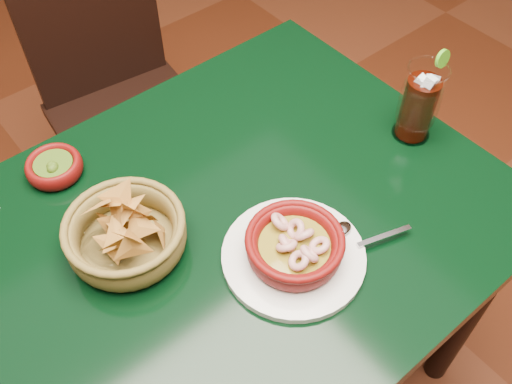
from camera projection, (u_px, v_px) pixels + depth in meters
dining_table at (193, 275)px, 1.08m from camera, size 1.20×0.80×0.75m
dining_chair at (121, 98)px, 1.65m from camera, size 0.45×0.45×0.88m
shrimp_plate at (295, 248)px, 0.96m from camera, size 0.32×0.25×0.08m
chip_basket at (126, 234)px, 0.97m from camera, size 0.24×0.24×0.15m
guacamole_ramekin at (54, 167)px, 1.10m from camera, size 0.13×0.13×0.04m
cola_drink at (419, 103)px, 1.12m from camera, size 0.17×0.17×0.19m
glass_ashtray at (110, 245)px, 0.99m from camera, size 0.13×0.13×0.03m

